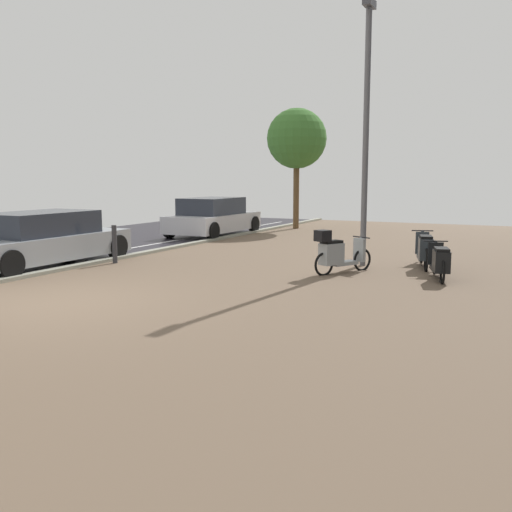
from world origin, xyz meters
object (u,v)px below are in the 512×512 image
Objects in this scene: scooter_near at (425,250)px; scooter_far at (337,253)px; parked_car_near at (42,240)px; parked_car_far at (213,217)px; street_tree at (297,139)px; bollard_far at (115,244)px; lamp_post at (366,122)px; scooter_mid at (440,262)px.

scooter_near is 2.32m from scooter_far.
parked_car_far is at bearing 89.54° from parked_car_near.
street_tree is (1.78, 11.92, 3.03)m from parked_car_near.
parked_car_near reaches higher than bollard_far.
scooter_near is 9.42m from parked_car_far.
scooter_near is 3.29m from lamp_post.
bollard_far is at bearing 37.08° from parked_car_near.
scooter_near is 0.30× the size of lamp_post.
lamp_post reaches higher than scooter_mid.
scooter_mid is 0.39× the size of parked_car_near.
lamp_post is (6.92, -4.70, 2.73)m from parked_car_far.
parked_car_far reaches higher than scooter_near.
street_tree is (-6.60, 8.26, 3.23)m from scooter_near.
street_tree is at bearing 128.64° from scooter_near.
scooter_far is at bearing -42.17° from parked_car_far.
parked_car_far is 5.17m from street_tree.
scooter_near is 11.06m from street_tree.
lamp_post is (-1.95, 1.18, 3.01)m from scooter_mid.
scooter_far is (-2.16, -0.21, 0.08)m from scooter_mid.
scooter_mid is at bearing -69.26° from scooter_near.
street_tree is 11.35m from bollard_far.
lamp_post is 10.01m from street_tree.
parked_car_far is at bearing 152.09° from scooter_near.
scooter_near is 0.44× the size of parked_car_far.
lamp_post is at bearing -168.26° from scooter_near.
bollard_far is (-7.58, -1.16, 0.09)m from scooter_mid.
parked_car_near is 0.91× the size of street_tree.
parked_car_near is at bearing -166.24° from scooter_mid.
scooter_near is at bearing 11.74° from lamp_post.
parked_car_far is 0.68× the size of lamp_post.
scooter_mid is 1.83× the size of bollard_far.
lamp_post reaches higher than scooter_far.
lamp_post is at bearing 22.55° from bollard_far.
scooter_far is 0.34× the size of parked_car_near.
lamp_post is 6.49× the size of bollard_far.
scooter_mid is 0.41× the size of parked_car_far.
scooter_mid is 2.17m from scooter_far.
lamp_post is at bearing 81.71° from scooter_far.
bollard_far is (-5.62, -2.34, -2.91)m from lamp_post.
street_tree is (-5.00, 9.94, 3.20)m from scooter_far.
street_tree is at bearing 126.36° from scooter_mid.
lamp_post is (-1.40, -0.29, 2.97)m from scooter_near.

